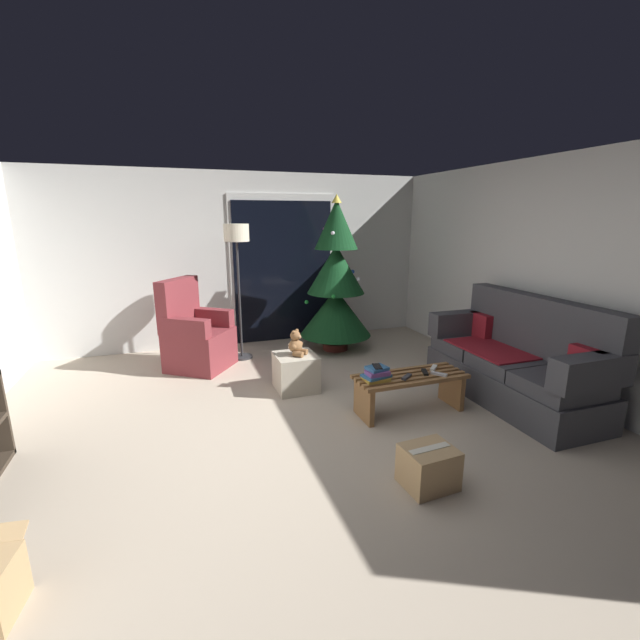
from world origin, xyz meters
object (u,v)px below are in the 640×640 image
Objects in this scene: coffee_table at (410,387)px; book_stack at (377,374)px; remote_white at (434,368)px; teddy_bear_chestnut at (296,344)px; ottoman at (296,372)px; teddy_bear_cream_by_tree at (293,355)px; cardboard_box_taped_mid_floor at (428,467)px; floor_lamp at (237,246)px; armchair at (196,337)px; couch at (516,363)px; christmas_tree at (336,284)px; cell_phone at (377,366)px; remote_black at (425,372)px; remote_silver at (439,374)px; remote_graphite at (407,377)px.

coffee_table is 3.95× the size of book_stack.
teddy_bear_chestnut is (-1.19, 0.83, 0.13)m from remote_white.
ottoman is 0.32m from teddy_bear_chestnut.
cardboard_box_taped_mid_floor is at bearing -85.57° from teddy_bear_cream_by_tree.
teddy_bear_chestnut is 1.00× the size of teddy_bear_cream_by_tree.
teddy_bear_chestnut is (0.40, -1.29, -0.98)m from floor_lamp.
book_stack is 0.98× the size of teddy_bear_chestnut.
couch is at bearing -34.04° from armchair.
couch reaches higher than teddy_bear_chestnut.
cardboard_box_taped_mid_floor is at bearing -99.50° from christmas_tree.
cell_phone is at bearing -52.73° from armchair.
ottoman is (-1.05, 0.91, -0.20)m from remote_black.
remote_silver is (0.25, -0.10, 0.14)m from coffee_table.
floor_lamp reaches higher than couch.
coffee_table is 0.42m from book_stack.
remote_black is 0.53m from cell_phone.
remote_black reaches higher than cardboard_box_taped_mid_floor.
cardboard_box_taped_mid_floor is (-0.74, -0.98, -0.25)m from remote_silver.
christmas_tree is 7.60× the size of teddy_bear_chestnut.
remote_white is 0.55× the size of teddy_bear_chestnut.
remote_white reaches higher than cardboard_box_taped_mid_floor.
teddy_bear_chestnut is at bearing 154.76° from couch.
remote_black is at bearing -87.05° from christmas_tree.
remote_black is at bearing -40.84° from ottoman.
couch is 12.49× the size of remote_graphite.
remote_black is 2.86m from armchair.
couch is 2.31m from teddy_bear_chestnut.
floor_lamp is at bearing 107.25° from ottoman.
floor_lamp reaches higher than ottoman.
cell_phone reaches higher than remote_graphite.
floor_lamp reaches higher than teddy_bear_cream_by_tree.
teddy_bear_chestnut reaches higher than remote_silver.
coffee_table is 1.27m from ottoman.
remote_graphite reaches higher than cardboard_box_taped_mid_floor.
teddy_bear_cream_by_tree is at bearing -17.32° from remote_graphite.
remote_graphite is at bearing -49.61° from ottoman.
armchair reaches higher than teddy_bear_cream_by_tree.
couch is 1.72× the size of armchair.
remote_graphite is 2.78m from floor_lamp.
teddy_bear_cream_by_tree is (-0.96, 1.81, -0.28)m from remote_silver.
coffee_table is at bearing -123.15° from remote_white.
remote_graphite reaches higher than teddy_bear_cream_by_tree.
floor_lamp is at bearing 120.76° from coffee_table.
coffee_table is at bearing -67.66° from teddy_bear_cream_by_tree.
floor_lamp is 4.05× the size of ottoman.
book_stack is 0.13× the size of christmas_tree.
remote_black is (-1.05, 0.08, -0.00)m from couch.
remote_graphite is (-0.08, -0.06, 0.14)m from coffee_table.
book_stack is at bearing -60.36° from ottoman.
cardboard_box_taped_mid_floor is (-0.49, -1.07, -0.11)m from coffee_table.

